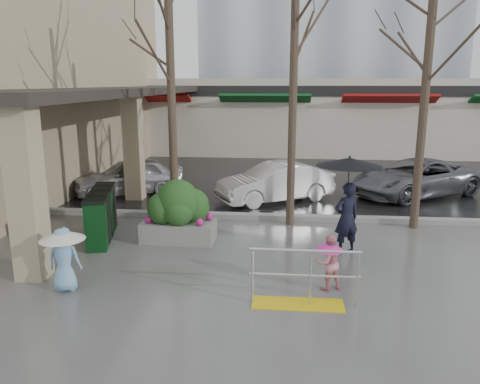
% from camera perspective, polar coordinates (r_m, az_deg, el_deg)
% --- Properties ---
extents(ground, '(120.00, 120.00, 0.00)m').
position_cam_1_polar(ground, '(9.62, -1.01, -10.02)').
color(ground, '#51514F').
rests_on(ground, ground).
extents(street_asphalt, '(120.00, 36.00, 0.01)m').
position_cam_1_polar(street_asphalt, '(31.03, 3.57, 6.14)').
color(street_asphalt, black).
rests_on(street_asphalt, ground).
extents(curb, '(120.00, 0.30, 0.15)m').
position_cam_1_polar(curb, '(13.35, 0.92, -2.98)').
color(curb, gray).
rests_on(curb, ground).
extents(near_building, '(6.00, 18.00, 8.00)m').
position_cam_1_polar(near_building, '(19.54, -26.01, 12.50)').
color(near_building, tan).
rests_on(near_building, ground).
extents(canopy_slab, '(2.80, 18.00, 0.25)m').
position_cam_1_polar(canopy_slab, '(17.76, -13.96, 12.27)').
color(canopy_slab, '#2D2823').
rests_on(canopy_slab, pillar_front).
extents(pillar_front, '(0.55, 0.55, 3.50)m').
position_cam_1_polar(pillar_front, '(9.84, -24.60, 0.01)').
color(pillar_front, tan).
rests_on(pillar_front, ground).
extents(pillar_back, '(0.55, 0.55, 3.50)m').
position_cam_1_polar(pillar_back, '(15.71, -12.86, 5.39)').
color(pillar_back, tan).
rests_on(pillar_back, ground).
extents(storefront_row, '(34.00, 6.74, 4.00)m').
position_cam_1_polar(storefront_row, '(26.83, 7.67, 9.26)').
color(storefront_row, beige).
rests_on(storefront_row, ground).
extents(handrail, '(1.90, 0.50, 1.03)m').
position_cam_1_polar(handrail, '(8.32, 7.55, -11.14)').
color(handrail, yellow).
rests_on(handrail, ground).
extents(tree_west, '(3.20, 3.20, 6.80)m').
position_cam_1_polar(tree_west, '(12.81, -8.62, 18.84)').
color(tree_west, '#382B21').
rests_on(tree_west, ground).
extents(tree_midwest, '(3.20, 3.20, 7.00)m').
position_cam_1_polar(tree_midwest, '(12.47, 6.70, 19.75)').
color(tree_midwest, '#382B21').
rests_on(tree_midwest, ground).
extents(tree_mideast, '(3.20, 3.20, 6.50)m').
position_cam_1_polar(tree_mideast, '(12.91, 22.15, 17.01)').
color(tree_mideast, '#382B21').
rests_on(tree_mideast, ground).
extents(woman, '(1.46, 1.46, 2.24)m').
position_cam_1_polar(woman, '(10.61, 13.02, 0.15)').
color(woman, black).
rests_on(woman, ground).
extents(child_pink, '(0.62, 0.56, 1.06)m').
position_cam_1_polar(child_pink, '(8.92, 10.77, -8.04)').
color(child_pink, pink).
rests_on(child_pink, ground).
extents(child_blue, '(0.83, 0.83, 1.22)m').
position_cam_1_polar(child_blue, '(9.25, -20.71, -6.84)').
color(child_blue, '#76ABD2').
rests_on(child_blue, ground).
extents(planter, '(1.78, 1.04, 1.53)m').
position_cam_1_polar(planter, '(11.45, -7.50, -2.41)').
color(planter, slate).
rests_on(planter, ground).
extents(news_boxes, '(0.98, 2.23, 1.21)m').
position_cam_1_polar(news_boxes, '(12.07, -16.53, -2.66)').
color(news_boxes, '#0D3915').
rests_on(news_boxes, ground).
extents(car_a, '(3.98, 2.97, 1.26)m').
position_cam_1_polar(car_a, '(16.61, -13.39, 1.85)').
color(car_a, '#BCBBC0').
rests_on(car_a, ground).
extents(car_b, '(3.97, 3.09, 1.26)m').
position_cam_1_polar(car_b, '(15.22, 4.34, 1.16)').
color(car_b, silver).
rests_on(car_b, ground).
extents(car_c, '(4.96, 4.13, 1.26)m').
position_cam_1_polar(car_c, '(17.01, 20.53, 1.63)').
color(car_c, slate).
rests_on(car_c, ground).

